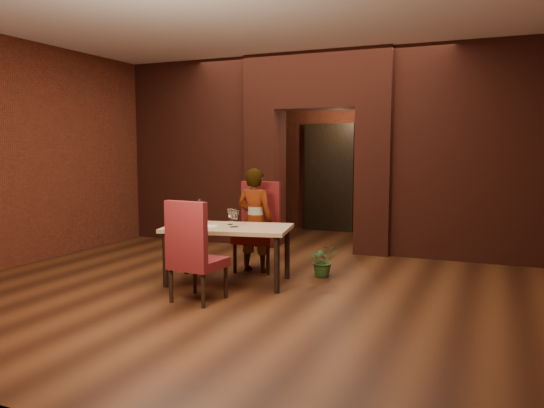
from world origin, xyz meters
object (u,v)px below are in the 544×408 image
(wine_glass_a, at_px, (230,217))
(chair_near, at_px, (198,250))
(wine_glass_c, at_px, (236,219))
(person_seated, at_px, (255,220))
(wine_bucket, at_px, (182,215))
(chair_far, at_px, (256,227))
(wine_glass_b, at_px, (233,218))
(water_bottle, at_px, (200,211))
(potted_plant, at_px, (323,260))
(dining_table, at_px, (228,255))

(wine_glass_a, bearing_deg, chair_near, -83.92)
(chair_near, relative_size, wine_glass_c, 5.48)
(person_seated, distance_m, wine_bucket, 1.04)
(chair_far, xyz_separation_m, wine_glass_b, (0.06, -0.80, 0.22))
(chair_far, distance_m, wine_glass_b, 0.83)
(person_seated, relative_size, water_bottle, 4.47)
(chair_near, relative_size, wine_glass_a, 5.67)
(chair_far, relative_size, potted_plant, 2.84)
(water_bottle, bearing_deg, wine_glass_a, 7.02)
(wine_bucket, bearing_deg, chair_near, -46.58)
(wine_glass_a, xyz_separation_m, wine_glass_c, (0.16, -0.15, 0.00))
(wine_glass_c, bearing_deg, wine_glass_a, 135.68)
(wine_glass_b, relative_size, wine_bucket, 0.90)
(dining_table, relative_size, wine_glass_a, 7.70)
(chair_far, height_order, wine_glass_c, chair_far)
(person_seated, distance_m, wine_glass_a, 0.58)
(wine_glass_b, relative_size, wine_glass_c, 1.07)
(dining_table, xyz_separation_m, wine_bucket, (-0.59, -0.11, 0.48))
(dining_table, height_order, person_seated, person_seated)
(wine_glass_a, relative_size, wine_glass_c, 0.97)
(wine_glass_a, bearing_deg, potted_plant, 32.46)
(wine_bucket, relative_size, water_bottle, 0.78)
(wine_glass_a, relative_size, wine_bucket, 0.81)
(wine_bucket, bearing_deg, potted_plant, 29.72)
(wine_glass_c, height_order, water_bottle, water_bottle)
(person_seated, height_order, water_bottle, person_seated)
(dining_table, distance_m, wine_glass_c, 0.47)
(wine_bucket, height_order, water_bottle, water_bottle)
(wine_glass_b, bearing_deg, chair_far, 94.11)
(wine_glass_b, xyz_separation_m, water_bottle, (-0.54, 0.13, 0.05))
(wine_glass_b, distance_m, wine_bucket, 0.69)
(wine_glass_b, bearing_deg, wine_glass_a, 126.11)
(chair_far, bearing_deg, person_seated, -87.58)
(chair_near, distance_m, potted_plant, 1.87)
(chair_far, xyz_separation_m, potted_plant, (0.95, 0.03, -0.39))
(wine_glass_a, bearing_deg, person_seated, 81.62)
(wine_bucket, xyz_separation_m, water_bottle, (0.14, 0.20, 0.04))
(dining_table, bearing_deg, chair_far, 75.91)
(chair_far, distance_m, potted_plant, 1.03)
(chair_near, height_order, potted_plant, chair_near)
(water_bottle, bearing_deg, dining_table, -10.67)
(person_seated, bearing_deg, wine_glass_b, 95.36)
(person_seated, bearing_deg, wine_glass_c, 97.58)
(person_seated, xyz_separation_m, wine_glass_c, (0.07, -0.71, 0.11))
(dining_table, height_order, wine_bucket, wine_bucket)
(chair_near, bearing_deg, person_seated, -83.97)
(chair_far, height_order, person_seated, person_seated)
(dining_table, xyz_separation_m, water_bottle, (-0.45, 0.08, 0.51))
(chair_far, bearing_deg, potted_plant, -6.41)
(chair_near, xyz_separation_m, person_seated, (-0.02, 1.51, 0.15))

